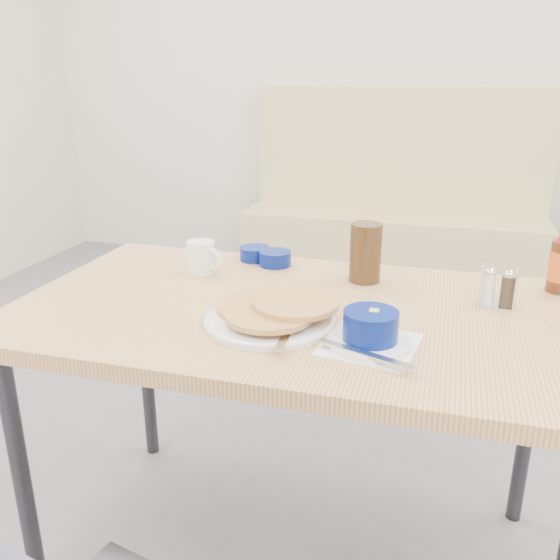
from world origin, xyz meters
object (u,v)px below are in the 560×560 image
(coffee_mug, at_px, (202,257))
(grits_setting, at_px, (370,331))
(condiment_caddy, at_px, (498,291))
(amber_tumbler, at_px, (365,253))
(booth_bench, at_px, (393,227))
(creamer_bowl, at_px, (275,258))
(pancake_plate, at_px, (272,314))
(butter_bowl, at_px, (255,254))
(dining_table, at_px, (296,330))

(coffee_mug, height_order, grits_setting, coffee_mug)
(condiment_caddy, bearing_deg, amber_tumbler, 167.98)
(condiment_caddy, bearing_deg, booth_bench, 104.90)
(creamer_bowl, bearing_deg, coffee_mug, -146.32)
(creamer_bowl, bearing_deg, condiment_caddy, -14.64)
(pancake_plate, distance_m, grits_setting, 0.24)
(pancake_plate, xyz_separation_m, grits_setting, (0.23, -0.06, 0.01))
(booth_bench, height_order, butter_bowl, booth_bench)
(amber_tumbler, height_order, condiment_caddy, amber_tumbler)
(pancake_plate, bearing_deg, dining_table, 75.15)
(booth_bench, bearing_deg, grits_setting, -85.68)
(creamer_bowl, bearing_deg, amber_tumbler, -13.31)
(booth_bench, distance_m, pancake_plate, 2.68)
(butter_bowl, xyz_separation_m, amber_tumbler, (0.35, -0.10, 0.06))
(butter_bowl, bearing_deg, grits_setting, -50.20)
(dining_table, relative_size, pancake_plate, 4.39)
(coffee_mug, distance_m, grits_setting, 0.64)
(grits_setting, distance_m, condiment_caddy, 0.42)
(pancake_plate, distance_m, amber_tumbler, 0.39)
(dining_table, height_order, pancake_plate, pancake_plate)
(grits_setting, height_order, amber_tumbler, amber_tumbler)
(dining_table, height_order, amber_tumbler, amber_tumbler)
(amber_tumbler, bearing_deg, butter_bowl, 164.16)
(pancake_plate, relative_size, coffee_mug, 2.73)
(booth_bench, distance_m, coffee_mug, 2.42)
(grits_setting, bearing_deg, pancake_plate, 165.57)
(pancake_plate, xyz_separation_m, creamer_bowl, (-0.12, 0.42, -0.00))
(booth_bench, height_order, coffee_mug, booth_bench)
(grits_setting, height_order, creamer_bowl, grits_setting)
(creamer_bowl, height_order, amber_tumbler, amber_tumbler)
(creamer_bowl, bearing_deg, butter_bowl, 155.47)
(coffee_mug, bearing_deg, amber_tumbler, 6.92)
(pancake_plate, bearing_deg, creamer_bowl, 105.64)
(booth_bench, relative_size, creamer_bowl, 19.74)
(coffee_mug, height_order, amber_tumbler, amber_tumbler)
(booth_bench, distance_m, butter_bowl, 2.25)
(booth_bench, relative_size, condiment_caddy, 16.60)
(dining_table, xyz_separation_m, pancake_plate, (-0.03, -0.11, 0.08))
(creamer_bowl, xyz_separation_m, butter_bowl, (-0.08, 0.03, -0.00))
(dining_table, relative_size, condiment_caddy, 12.23)
(creamer_bowl, relative_size, amber_tumbler, 0.59)
(booth_bench, xyz_separation_m, butter_bowl, (-0.22, -2.19, 0.43))
(coffee_mug, bearing_deg, booth_bench, 82.01)
(booth_bench, relative_size, butter_bowl, 20.66)
(grits_setting, relative_size, creamer_bowl, 2.38)
(coffee_mug, xyz_separation_m, condiment_caddy, (0.80, -0.04, -0.01))
(booth_bench, relative_size, pancake_plate, 5.96)
(pancake_plate, xyz_separation_m, amber_tumbler, (0.16, 0.35, 0.06))
(creamer_bowl, relative_size, butter_bowl, 1.05)
(booth_bench, height_order, condiment_caddy, booth_bench)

